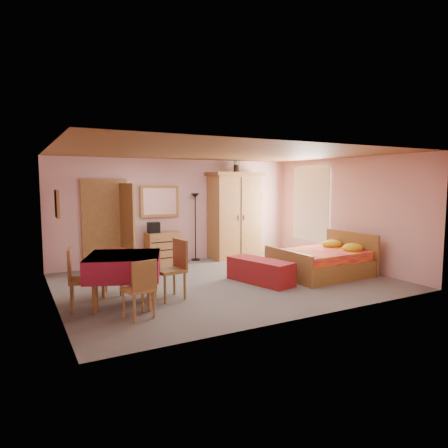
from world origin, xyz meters
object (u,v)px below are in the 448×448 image
sunflower_vase (236,162)px  bed (321,255)px  bench (260,271)px  wall_mirror (160,201)px  chair_north (113,272)px  chair_west (84,279)px  chair_south (138,288)px  chair_east (170,270)px  dining_table (125,280)px  floor_lamp (195,227)px  stereo (154,228)px  wardrobe (234,215)px  chest_of_drawers (163,248)px

sunflower_vase → bed: (0.52, -2.77, -2.11)m
sunflower_vase → bench: sunflower_vase is taller
wall_mirror → sunflower_vase: bearing=-6.2°
bed → chair_north: bed is taller
chair_west → chair_south: bearing=49.8°
sunflower_vase → chair_east: size_ratio=0.54×
chair_north → chair_west: size_ratio=0.83×
sunflower_vase → chair_north: (-3.80, -2.11, -2.15)m
dining_table → floor_lamp: bearing=48.3°
bench → stereo: bearing=116.6°
chair_east → bed: bearing=-95.2°
bed → stereo: bearing=134.3°
sunflower_vase → dining_table: sunflower_vase is taller
bed → chair_west: size_ratio=1.94×
stereo → bench: size_ratio=0.20×
wardrobe → chair_north: size_ratio=2.78×
chest_of_drawers → wall_mirror: (0.00, 0.21, 1.15)m
chest_of_drawers → chair_south: bearing=-118.2°
wall_mirror → wardrobe: wardrobe is taller
wall_mirror → bench: size_ratio=0.70×
wall_mirror → bed: size_ratio=0.51×
stereo → chair_east: (-0.67, -2.88, -0.41)m
wall_mirror → chair_north: size_ratio=1.20×
floor_lamp → chair_west: 4.36m
chair_west → bed: bearing=99.6°
dining_table → chair_east: (0.77, -0.04, 0.10)m
chest_of_drawers → chair_west: bearing=-133.0°
sunflower_vase → chair_north: 4.85m
wardrobe → sunflower_vase: sunflower_vase is taller
chest_of_drawers → sunflower_vase: (2.10, 0.03, 2.16)m
bench → chair_south: chair_south is taller
chair_east → chair_south: bearing=125.7°
chest_of_drawers → chair_north: bearing=-132.4°
bed → chair_west: (-4.93, -0.04, 0.05)m
floor_lamp → wardrobe: size_ratio=0.76×
stereo → sunflower_vase: bearing=0.1°
stereo → dining_table: stereo is taller
stereo → floor_lamp: 1.16m
bench → floor_lamp: bearing=93.8°
chest_of_drawers → chair_south: size_ratio=0.94×
chest_of_drawers → chair_east: bearing=-110.8°
chair_east → chair_north: bearing=39.1°
wardrobe → chair_north: 4.29m
chest_of_drawers → dining_table: bearing=-124.0°
floor_lamp → wardrobe: 1.12m
chair_west → floor_lamp: bearing=141.0°
wall_mirror → chair_south: (-1.66, -3.75, -1.10)m
chair_south → chair_north: bearing=78.3°
stereo → chair_east: stereo is taller
stereo → floor_lamp: (1.15, 0.09, -0.06)m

